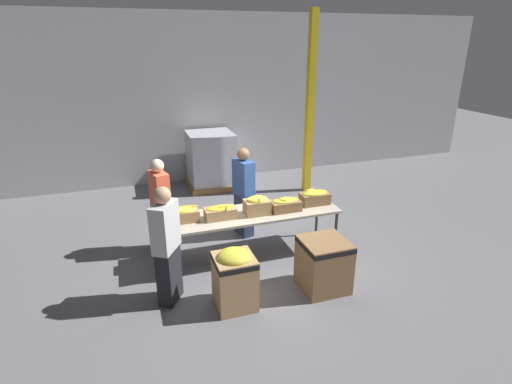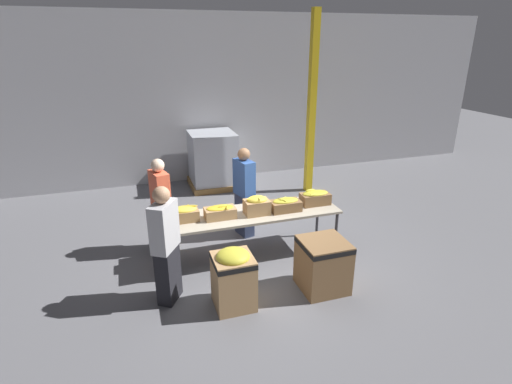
% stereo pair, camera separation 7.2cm
% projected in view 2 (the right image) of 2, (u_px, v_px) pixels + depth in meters
% --- Properties ---
extents(ground_plane, '(30.00, 30.00, 0.00)m').
position_uv_depth(ground_plane, '(253.00, 255.00, 6.69)').
color(ground_plane, slate).
extents(wall_back, '(16.00, 0.08, 4.00)m').
position_uv_depth(wall_back, '(201.00, 100.00, 9.70)').
color(wall_back, '#A8A8AD').
rests_on(wall_back, ground_plane).
extents(sorting_table, '(2.79, 0.81, 0.78)m').
position_uv_depth(sorting_table, '(253.00, 215.00, 6.43)').
color(sorting_table, '#B2A893').
rests_on(sorting_table, ground_plane).
extents(banana_box_0, '(0.42, 0.28, 0.24)m').
position_uv_depth(banana_box_0, '(185.00, 213.00, 6.09)').
color(banana_box_0, '#A37A4C').
rests_on(banana_box_0, sorting_table).
extents(banana_box_1, '(0.48, 0.28, 0.22)m').
position_uv_depth(banana_box_1, '(220.00, 212.00, 6.17)').
color(banana_box_1, tan).
rests_on(banana_box_1, sorting_table).
extents(banana_box_2, '(0.39, 0.28, 0.31)m').
position_uv_depth(banana_box_2, '(257.00, 205.00, 6.30)').
color(banana_box_2, tan).
rests_on(banana_box_2, sorting_table).
extents(banana_box_3, '(0.49, 0.28, 0.23)m').
position_uv_depth(banana_box_3, '(285.00, 204.00, 6.44)').
color(banana_box_3, olive).
rests_on(banana_box_3, sorting_table).
extents(banana_box_4, '(0.49, 0.27, 0.26)m').
position_uv_depth(banana_box_4, '(315.00, 197.00, 6.69)').
color(banana_box_4, olive).
rests_on(banana_box_4, sorting_table).
extents(volunteer_0, '(0.32, 0.47, 1.61)m').
position_uv_depth(volunteer_0, '(161.00, 206.00, 6.58)').
color(volunteer_0, '#6B604C').
rests_on(volunteer_0, ground_plane).
extents(volunteer_1, '(0.42, 0.50, 1.66)m').
position_uv_depth(volunteer_1, '(166.00, 246.00, 5.26)').
color(volunteer_1, black).
rests_on(volunteer_1, ground_plane).
extents(volunteer_2, '(0.32, 0.48, 1.64)m').
position_uv_depth(volunteer_2, '(244.00, 193.00, 7.12)').
color(volunteer_2, '#2D3856').
rests_on(volunteer_2, ground_plane).
extents(donation_bin_0, '(0.52, 0.52, 0.84)m').
position_uv_depth(donation_bin_0, '(233.00, 277.00, 5.26)').
color(donation_bin_0, tan).
rests_on(donation_bin_0, ground_plane).
extents(donation_bin_1, '(0.64, 0.64, 0.75)m').
position_uv_depth(donation_bin_1, '(323.00, 263.00, 5.66)').
color(donation_bin_1, olive).
rests_on(donation_bin_1, ground_plane).
extents(support_pillar, '(0.16, 0.16, 4.00)m').
position_uv_depth(support_pillar, '(312.00, 106.00, 8.87)').
color(support_pillar, gold).
rests_on(support_pillar, ground_plane).
extents(pallet_stack_0, '(1.14, 1.14, 1.33)m').
position_uv_depth(pallet_stack_0, '(213.00, 160.00, 9.61)').
color(pallet_stack_0, olive).
rests_on(pallet_stack_0, ground_plane).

